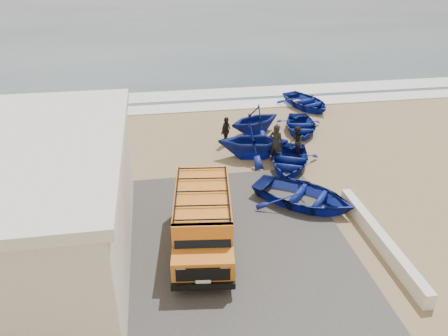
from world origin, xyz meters
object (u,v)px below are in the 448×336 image
boat_mid_right (301,126)px  fisherman_back (226,131)px  boat_near_right (289,160)px  boat_far_right (306,102)px  boat_mid_left (253,141)px  parapet (380,240)px  van (203,218)px  fisherman_front (276,143)px  boat_far_left (255,120)px  fisherman_middle (296,142)px  boat_near_left (303,196)px

boat_mid_right → fisherman_back: size_ratio=2.31×
boat_near_right → boat_far_right: bearing=89.5°
boat_mid_left → boat_mid_right: 4.25m
parapet → fisherman_back: 9.97m
van → boat_far_right: bearing=64.7°
boat_mid_left → fisherman_front: bearing=-110.6°
parapet → fisherman_front: size_ratio=3.20×
van → boat_far_left: (3.95, 9.37, -0.31)m
parapet → fisherman_front: bearing=104.8°
boat_mid_right → fisherman_back: 4.45m
fisherman_middle → fisherman_front: bearing=-52.3°
parapet → boat_near_left: (-1.78, 3.00, 0.15)m
van → fisherman_middle: van is taller
boat_near_right → fisherman_back: (-2.50, 2.95, 0.39)m
fisherman_middle → boat_mid_right: bearing=178.5°
fisherman_front → fisherman_middle: 1.17m
parapet → boat_near_left: bearing=120.6°
boat_near_left → fisherman_front: bearing=41.0°
van → boat_far_right: (8.04, 12.84, -0.71)m
boat_near_right → boat_mid_right: size_ratio=1.02×
boat_far_left → boat_mid_right: bearing=60.9°
boat_near_left → fisherman_middle: size_ratio=2.67×
boat_near_right → boat_mid_left: bearing=161.8°
parapet → boat_near_right: boat_near_right is taller
boat_mid_right → fisherman_front: size_ratio=1.86×
boat_mid_left → fisherman_middle: (2.08, -0.22, -0.12)m
boat_mid_right → boat_far_left: (-2.52, 0.24, 0.44)m
boat_mid_left → parapet: bearing=-150.8°
boat_far_left → fisherman_back: (-1.79, -1.24, -0.04)m
boat_far_left → fisherman_front: size_ratio=1.61×
parapet → van: 6.16m
parapet → fisherman_middle: bearing=95.7°
boat_near_right → boat_mid_right: boat_near_right is taller
boat_near_right → fisherman_front: bearing=146.1°
parapet → fisherman_back: fisherman_back is taller
boat_far_left → fisherman_middle: (1.33, -3.12, -0.03)m
boat_near_left → fisherman_front: 4.01m
boat_near_left → boat_mid_left: (-1.03, 4.52, 0.46)m
boat_far_right → fisherman_back: 7.55m
boat_far_left → boat_far_right: size_ratio=0.79×
van → boat_mid_left: bearing=70.5°
boat_near_left → fisherman_back: 6.53m
boat_far_right → fisherman_front: size_ratio=2.03×
boat_near_right → boat_far_left: size_ratio=1.17×
parapet → fisherman_middle: (-0.73, 7.31, 0.49)m
boat_near_right → van: bearing=-108.5°
boat_near_left → fisherman_back: bearing=58.7°
boat_mid_right → boat_far_left: 2.57m
fisherman_back → parapet: bearing=-119.5°
boat_near_right → fisherman_front: size_ratio=1.88×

